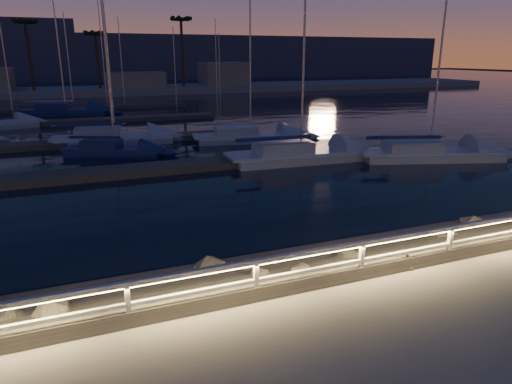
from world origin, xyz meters
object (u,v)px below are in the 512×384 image
sailboat_g (112,137)px  sailboat_h (247,136)px  sailboat_d (426,152)px  guard_rail (213,278)px  sailboat_k (64,111)px  sailboat_f (112,149)px  sailboat_c (297,154)px

sailboat_g → sailboat_h: sailboat_g is taller
sailboat_d → guard_rail: bearing=-125.8°
guard_rail → sailboat_k: sailboat_k is taller
sailboat_f → sailboat_k: size_ratio=0.70×
sailboat_h → sailboat_g: bearing=172.7°
sailboat_c → sailboat_d: size_ratio=1.02×
sailboat_h → sailboat_k: 25.98m
sailboat_c → sailboat_h: size_ratio=1.08×
sailboat_d → sailboat_g: size_ratio=1.03×
guard_rail → sailboat_c: (10.02, 15.57, -0.90)m
sailboat_g → sailboat_k: bearing=107.1°
sailboat_c → guard_rail: bearing=-119.5°
sailboat_h → sailboat_k: (-13.10, 22.44, 0.05)m
sailboat_k → guard_rail: bearing=-69.6°
sailboat_f → sailboat_k: 24.12m
guard_rail → sailboat_f: bearing=91.3°
sailboat_d → sailboat_k: 38.83m
sailboat_d → sailboat_h: sailboat_d is taller
guard_rail → sailboat_g: size_ratio=2.92×
sailboat_d → sailboat_k: size_ratio=0.98×
sailboat_d → sailboat_g: 22.12m
sailboat_c → sailboat_k: size_ratio=0.99×
guard_rail → sailboat_k: size_ratio=2.76×
guard_rail → sailboat_c: sailboat_c is taller
sailboat_d → sailboat_f: (-18.34, 8.48, -0.05)m
guard_rail → sailboat_g: bearing=90.3°
guard_rail → sailboat_d: sailboat_d is taller
sailboat_c → sailboat_g: size_ratio=1.05×
sailboat_c → sailboat_k: sailboat_k is taller
sailboat_f → guard_rail: bearing=-63.8°
sailboat_c → sailboat_h: (-0.45, 7.51, -0.04)m
sailboat_f → sailboat_g: 4.43m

